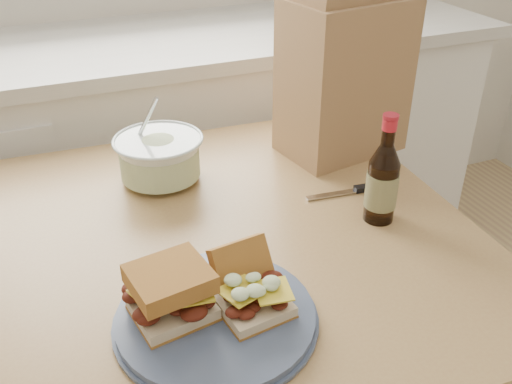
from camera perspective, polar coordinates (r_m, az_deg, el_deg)
name	(u,v)px	position (r m, az deg, el deg)	size (l,w,h in m)	color
cabinet_run	(130,177)	(2.00, -12.45, 1.51)	(2.50, 0.64, 0.94)	silver
dining_table	(227,280)	(1.17, -2.94, -8.81)	(1.00, 1.00, 0.79)	tan
plate	(216,317)	(0.91, -4.03, -12.39)	(0.31, 0.31, 0.02)	#455371
sandwich_left	(171,292)	(0.88, -8.49, -9.91)	(0.13, 0.12, 0.08)	beige
sandwich_right	(250,288)	(0.90, -0.59, -9.61)	(0.11, 0.15, 0.09)	beige
coleslaw_bowl	(160,159)	(1.28, -9.60, 3.23)	(0.20, 0.20, 0.20)	white
beer_bottle	(382,182)	(1.13, 12.53, 1.00)	(0.06, 0.06, 0.23)	black
knife	(361,189)	(1.25, 10.43, 0.30)	(0.19, 0.04, 0.01)	silver
paper_bag	(344,78)	(1.37, 8.81, 11.20)	(0.28, 0.18, 0.36)	#A07E4D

